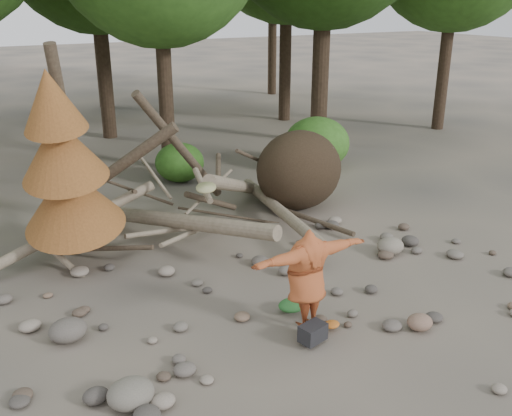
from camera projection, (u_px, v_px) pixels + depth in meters
ground at (306, 310)px, 9.78m from camera, size 120.00×120.00×0.00m
deadfall_pile at (280, 176)px, 13.83m from camera, size 8.55×5.24×3.30m
dead_conifer at (65, 167)px, 10.40m from camera, size 2.06×2.16×4.35m
bush_mid at (180, 162)px, 16.34m from camera, size 1.40×1.40×1.12m
bush_right at (317, 143)px, 17.50m from camera, size 2.00×2.00×1.60m
frisbee_thrower at (307, 278)px, 8.90m from camera, size 2.72×0.68×2.56m
backpack at (313, 336)px, 8.78m from camera, size 0.47×0.37×0.27m
cloth_green at (292, 308)px, 9.66m from camera, size 0.49×0.41×0.18m
cloth_orange at (331, 327)px, 9.17m from camera, size 0.27×0.22×0.10m
boulder_front_left at (131, 394)px, 7.43m from camera, size 0.63×0.57×0.38m
boulder_front_right at (420, 322)px, 9.16m from camera, size 0.42×0.38×0.25m
boulder_mid_right at (390, 246)px, 11.84m from camera, size 0.57×0.52×0.34m
boulder_mid_left at (68, 330)px, 8.86m from camera, size 0.59×0.53×0.35m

